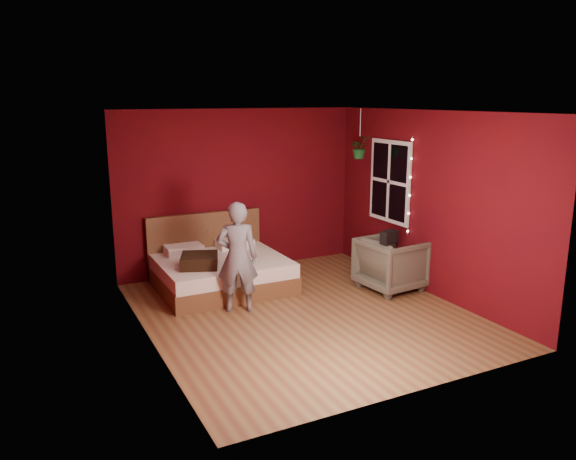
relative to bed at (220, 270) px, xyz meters
The scene contains 10 objects.
floor 1.65m from the bed, 67.42° to the right, with size 4.50×4.50×0.00m, color brown.
room_walls 2.16m from the bed, 67.42° to the right, with size 4.04×4.54×2.62m.
window 2.93m from the bed, 13.14° to the right, with size 0.05×0.97×1.27m.
fairy_lights 3.06m from the bed, 23.77° to the right, with size 0.04×0.04×1.45m.
bed is the anchor object (origin of this frame).
person 1.12m from the bed, 96.02° to the right, with size 0.54×0.35×1.47m, color slate.
armchair 2.54m from the bed, 28.71° to the right, with size 0.83×0.85×0.78m, color #5F5D4B.
handbag 2.53m from the bed, 35.82° to the right, with size 0.25×0.13×0.18m, color black.
throw_pillow 0.60m from the bed, 141.32° to the right, with size 0.50×0.50×0.18m, color black.
hanging_plant 2.87m from the bed, ahead, with size 0.33×0.30×0.77m.
Camera 1 is at (-3.28, -6.09, 2.77)m, focal length 35.00 mm.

